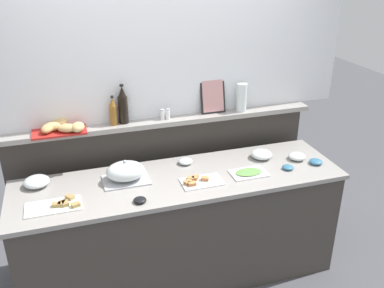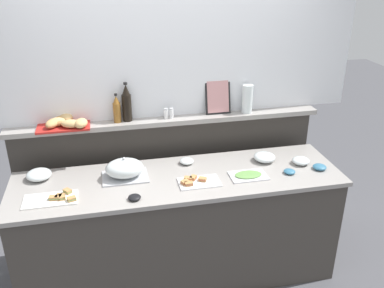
{
  "view_description": "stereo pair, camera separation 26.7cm",
  "coord_description": "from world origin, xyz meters",
  "px_view_note": "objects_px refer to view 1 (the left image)",
  "views": [
    {
      "loc": [
        -0.75,
        -2.66,
        2.49
      ],
      "look_at": [
        0.12,
        0.1,
        1.15
      ],
      "focal_mm": 39.4,
      "sensor_mm": 36.0,
      "label": 1
    },
    {
      "loc": [
        -0.49,
        -2.73,
        2.49
      ],
      "look_at": [
        0.12,
        0.1,
        1.15
      ],
      "focal_mm": 39.4,
      "sensor_mm": 36.0,
      "label": 2
    }
  ],
  "objects_px": {
    "glass_bowl_medium": "(297,157)",
    "glass_bowl_small": "(261,154)",
    "sandwich_platter_front": "(57,205)",
    "framed_picture": "(213,96)",
    "wine_bottle_dark": "(123,106)",
    "glass_bowl_extra": "(37,182)",
    "salt_shaker": "(163,114)",
    "glass_bowl_large": "(186,161)",
    "vinegar_bottle_amber": "(113,112)",
    "condiment_bowl_red": "(288,167)",
    "condiment_bowl_dark": "(140,200)",
    "sandwich_platter_side": "(199,181)",
    "water_carafe": "(241,97)",
    "condiment_bowl_cream": "(316,162)",
    "cold_cuts_platter": "(249,173)",
    "bread_basket": "(60,127)",
    "pepper_shaker": "(168,114)",
    "serving_cloche": "(126,172)"
  },
  "relations": [
    {
      "from": "glass_bowl_medium",
      "to": "glass_bowl_small",
      "type": "xyz_separation_m",
      "value": [
        -0.27,
        0.11,
        0.01
      ]
    },
    {
      "from": "sandwich_platter_front",
      "to": "framed_picture",
      "type": "distance_m",
      "value": 1.52
    },
    {
      "from": "wine_bottle_dark",
      "to": "glass_bowl_small",
      "type": "bearing_deg",
      "value": -18.14
    },
    {
      "from": "glass_bowl_extra",
      "to": "salt_shaker",
      "type": "bearing_deg",
      "value": 13.83
    },
    {
      "from": "glass_bowl_large",
      "to": "glass_bowl_medium",
      "type": "xyz_separation_m",
      "value": [
        0.89,
        -0.2,
        0.0
      ]
    },
    {
      "from": "vinegar_bottle_amber",
      "to": "framed_picture",
      "type": "height_order",
      "value": "framed_picture"
    },
    {
      "from": "glass_bowl_extra",
      "to": "vinegar_bottle_amber",
      "type": "distance_m",
      "value": 0.77
    },
    {
      "from": "glass_bowl_large",
      "to": "salt_shaker",
      "type": "relative_size",
      "value": 1.31
    },
    {
      "from": "sandwich_platter_front",
      "to": "vinegar_bottle_amber",
      "type": "bearing_deg",
      "value": 50.25
    },
    {
      "from": "glass_bowl_extra",
      "to": "glass_bowl_small",
      "type": "bearing_deg",
      "value": -2.48
    },
    {
      "from": "condiment_bowl_red",
      "to": "vinegar_bottle_amber",
      "type": "bearing_deg",
      "value": 155.47
    },
    {
      "from": "condiment_bowl_dark",
      "to": "sandwich_platter_side",
      "type": "bearing_deg",
      "value": 15.43
    },
    {
      "from": "water_carafe",
      "to": "wine_bottle_dark",
      "type": "bearing_deg",
      "value": 178.73
    },
    {
      "from": "condiment_bowl_cream",
      "to": "cold_cuts_platter",
      "type": "bearing_deg",
      "value": 179.34
    },
    {
      "from": "bread_basket",
      "to": "framed_picture",
      "type": "relative_size",
      "value": 1.39
    },
    {
      "from": "sandwich_platter_front",
      "to": "pepper_shaker",
      "type": "relative_size",
      "value": 4.17
    },
    {
      "from": "cold_cuts_platter",
      "to": "salt_shaker",
      "type": "xyz_separation_m",
      "value": [
        -0.53,
        0.54,
        0.34
      ]
    },
    {
      "from": "sandwich_platter_front",
      "to": "condiment_bowl_cream",
      "type": "xyz_separation_m",
      "value": [
        1.99,
        0.03,
        0.01
      ]
    },
    {
      "from": "serving_cloche",
      "to": "vinegar_bottle_amber",
      "type": "relative_size",
      "value": 1.44
    },
    {
      "from": "serving_cloche",
      "to": "glass_bowl_medium",
      "type": "xyz_separation_m",
      "value": [
        1.39,
        -0.07,
        -0.05
      ]
    },
    {
      "from": "bread_basket",
      "to": "wine_bottle_dark",
      "type": "bearing_deg",
      "value": 3.67
    },
    {
      "from": "glass_bowl_extra",
      "to": "salt_shaker",
      "type": "distance_m",
      "value": 1.08
    },
    {
      "from": "pepper_shaker",
      "to": "glass_bowl_small",
      "type": "bearing_deg",
      "value": -24.76
    },
    {
      "from": "glass_bowl_small",
      "to": "condiment_bowl_dark",
      "type": "height_order",
      "value": "glass_bowl_small"
    },
    {
      "from": "glass_bowl_large",
      "to": "condiment_bowl_red",
      "type": "bearing_deg",
      "value": -23.86
    },
    {
      "from": "vinegar_bottle_amber",
      "to": "bread_basket",
      "type": "height_order",
      "value": "vinegar_bottle_amber"
    },
    {
      "from": "pepper_shaker",
      "to": "salt_shaker",
      "type": "bearing_deg",
      "value": 180.0
    },
    {
      "from": "sandwich_platter_side",
      "to": "pepper_shaker",
      "type": "height_order",
      "value": "pepper_shaker"
    },
    {
      "from": "condiment_bowl_dark",
      "to": "vinegar_bottle_amber",
      "type": "bearing_deg",
      "value": 94.5
    },
    {
      "from": "condiment_bowl_dark",
      "to": "vinegar_bottle_amber",
      "type": "distance_m",
      "value": 0.8
    },
    {
      "from": "vinegar_bottle_amber",
      "to": "condiment_bowl_dark",
      "type": "bearing_deg",
      "value": -85.5
    },
    {
      "from": "pepper_shaker",
      "to": "water_carafe",
      "type": "distance_m",
      "value": 0.65
    },
    {
      "from": "framed_picture",
      "to": "condiment_bowl_red",
      "type": "bearing_deg",
      "value": -55.33
    },
    {
      "from": "cold_cuts_platter",
      "to": "condiment_bowl_cream",
      "type": "height_order",
      "value": "condiment_bowl_cream"
    },
    {
      "from": "condiment_bowl_cream",
      "to": "salt_shaker",
      "type": "xyz_separation_m",
      "value": [
        -1.12,
        0.55,
        0.33
      ]
    },
    {
      "from": "cold_cuts_platter",
      "to": "glass_bowl_large",
      "type": "relative_size",
      "value": 2.45
    },
    {
      "from": "cold_cuts_platter",
      "to": "pepper_shaker",
      "type": "distance_m",
      "value": 0.81
    },
    {
      "from": "cold_cuts_platter",
      "to": "glass_bowl_small",
      "type": "distance_m",
      "value": 0.3
    },
    {
      "from": "glass_bowl_small",
      "to": "condiment_bowl_red",
      "type": "bearing_deg",
      "value": -64.68
    },
    {
      "from": "sandwich_platter_front",
      "to": "vinegar_bottle_amber",
      "type": "xyz_separation_m",
      "value": [
        0.49,
        0.58,
        0.4
      ]
    },
    {
      "from": "condiment_bowl_dark",
      "to": "bread_basket",
      "type": "xyz_separation_m",
      "value": [
        -0.46,
        0.67,
        0.33
      ]
    },
    {
      "from": "sandwich_platter_side",
      "to": "water_carafe",
      "type": "bearing_deg",
      "value": 44.85
    },
    {
      "from": "serving_cloche",
      "to": "vinegar_bottle_amber",
      "type": "distance_m",
      "value": 0.5
    },
    {
      "from": "glass_bowl_small",
      "to": "salt_shaker",
      "type": "bearing_deg",
      "value": 156.54
    },
    {
      "from": "cold_cuts_platter",
      "to": "water_carafe",
      "type": "relative_size",
      "value": 1.16
    },
    {
      "from": "framed_picture",
      "to": "sandwich_platter_side",
      "type": "bearing_deg",
      "value": -117.79
    },
    {
      "from": "serving_cloche",
      "to": "pepper_shaker",
      "type": "distance_m",
      "value": 0.62
    },
    {
      "from": "sandwich_platter_front",
      "to": "cold_cuts_platter",
      "type": "xyz_separation_m",
      "value": [
        1.41,
        0.03,
        -0.0
      ]
    },
    {
      "from": "serving_cloche",
      "to": "wine_bottle_dark",
      "type": "bearing_deg",
      "value": 80.06
    },
    {
      "from": "glass_bowl_medium",
      "to": "sandwich_platter_front",
      "type": "bearing_deg",
      "value": -175.7
    }
  ]
}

